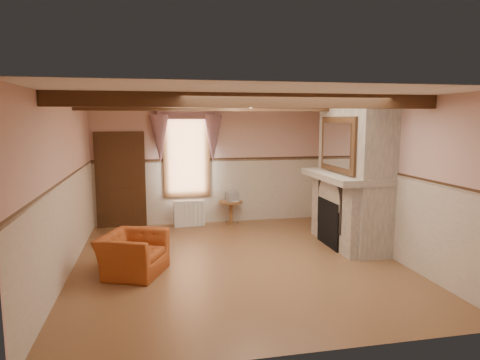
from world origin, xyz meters
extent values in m
cube|color=brown|center=(0.00, 0.00, 0.00)|extent=(5.50, 6.00, 0.01)
cube|color=silver|center=(0.00, 0.00, 2.80)|extent=(5.50, 6.00, 0.01)
cube|color=tan|center=(0.00, 3.00, 1.40)|extent=(5.50, 0.02, 2.80)
cube|color=tan|center=(0.00, -3.00, 1.40)|extent=(5.50, 0.02, 2.80)
cube|color=tan|center=(-2.75, 0.00, 1.40)|extent=(0.02, 6.00, 2.80)
cube|color=tan|center=(2.75, 0.00, 1.40)|extent=(0.02, 6.00, 2.80)
cube|color=black|center=(2.00, 0.60, 0.45)|extent=(0.20, 0.95, 0.90)
imported|color=#994219|center=(-1.73, -0.21, 0.33)|extent=(1.20, 1.27, 0.66)
cylinder|color=brown|center=(0.39, 2.70, 0.28)|extent=(0.68, 0.68, 0.55)
cube|color=#B7AD8C|center=(0.43, 2.73, 0.65)|extent=(0.30, 0.35, 0.20)
cube|color=white|center=(-0.58, 2.70, 0.30)|extent=(0.71, 0.21, 0.60)
imported|color=brown|center=(2.24, 0.80, 1.46)|extent=(0.36, 0.36, 0.09)
cube|color=#32170D|center=(2.24, 1.40, 1.52)|extent=(0.14, 0.24, 0.20)
cylinder|color=gold|center=(2.24, 1.06, 1.56)|extent=(0.11, 0.11, 0.28)
cylinder|color=#A52714|center=(2.24, -0.14, 1.50)|extent=(0.06, 0.06, 0.16)
cylinder|color=gold|center=(2.24, 0.08, 1.48)|extent=(0.06, 0.06, 0.12)
cube|color=gray|center=(2.42, 0.60, 1.40)|extent=(0.85, 2.00, 2.80)
cube|color=gray|center=(2.24, 0.60, 1.36)|extent=(1.05, 2.05, 0.12)
cube|color=silver|center=(2.06, 0.60, 1.97)|extent=(0.06, 1.44, 1.04)
cube|color=black|center=(-2.10, 2.94, 1.05)|extent=(1.10, 0.10, 2.10)
cube|color=white|center=(-0.60, 2.97, 1.65)|extent=(1.06, 0.08, 2.02)
cube|color=gray|center=(-0.60, 2.88, 2.25)|extent=(1.30, 0.14, 1.40)
cube|color=black|center=(0.00, -1.20, 2.70)|extent=(5.50, 0.18, 0.20)
cube|color=black|center=(0.00, 1.20, 2.70)|extent=(5.50, 0.18, 0.20)
camera|label=1|loc=(-1.40, -6.97, 2.44)|focal=32.00mm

